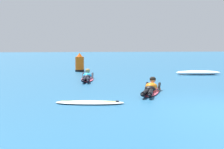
{
  "coord_description": "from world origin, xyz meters",
  "views": [
    {
      "loc": [
        -4.02,
        -6.13,
        1.56
      ],
      "look_at": [
        -2.13,
        5.11,
        0.45
      ],
      "focal_mm": 47.04,
      "sensor_mm": 36.0,
      "label": 1
    }
  ],
  "objects_px": {
    "surfer_near": "(151,89)",
    "drifting_surfboard": "(90,102)",
    "surfer_far": "(87,77)",
    "channel_marker_buoy": "(80,64)"
  },
  "relations": [
    {
      "from": "surfer_far",
      "to": "channel_marker_buoy",
      "type": "relative_size",
      "value": 2.32
    },
    {
      "from": "surfer_near",
      "to": "surfer_far",
      "type": "distance_m",
      "value": 4.35
    },
    {
      "from": "surfer_far",
      "to": "channel_marker_buoy",
      "type": "xyz_separation_m",
      "value": [
        -0.07,
        4.63,
        0.33
      ]
    },
    {
      "from": "surfer_far",
      "to": "drifting_surfboard",
      "type": "relative_size",
      "value": 1.38
    },
    {
      "from": "surfer_far",
      "to": "channel_marker_buoy",
      "type": "bearing_deg",
      "value": 90.9
    },
    {
      "from": "surfer_far",
      "to": "channel_marker_buoy",
      "type": "height_order",
      "value": "channel_marker_buoy"
    },
    {
      "from": "surfer_near",
      "to": "drifting_surfboard",
      "type": "bearing_deg",
      "value": -145.26
    },
    {
      "from": "surfer_near",
      "to": "channel_marker_buoy",
      "type": "xyz_separation_m",
      "value": [
        -1.88,
        8.59,
        0.33
      ]
    },
    {
      "from": "surfer_far",
      "to": "drifting_surfboard",
      "type": "xyz_separation_m",
      "value": [
        -0.36,
        -5.46,
        -0.1
      ]
    },
    {
      "from": "surfer_far",
      "to": "drifting_surfboard",
      "type": "height_order",
      "value": "surfer_far"
    }
  ]
}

